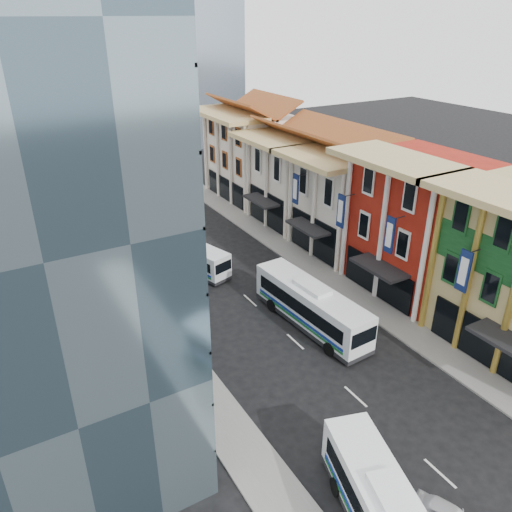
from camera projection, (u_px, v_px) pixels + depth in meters
ground at (455, 487)px, 26.40m from camera, size 200.00×200.00×0.00m
sidewalk_right at (328, 276)px, 47.29m from camera, size 3.00×90.00×0.15m
sidewalk_left at (157, 328)px, 39.61m from camera, size 3.00×90.00×0.15m
shophouse_red at (418, 225)px, 43.29m from camera, size 8.00×10.00×12.00m
shophouse_cream_near at (347, 203)px, 51.10m from camera, size 8.00×9.00×10.00m
shophouse_cream_mid at (297, 180)px, 58.09m from camera, size 8.00×9.00×10.00m
shophouse_cream_far at (252, 156)px, 66.03m from camera, size 8.00×12.00×11.00m
office_tower at (2, 169)px, 26.89m from camera, size 12.00×26.00×30.00m
office_block_far at (7, 190)px, 48.71m from camera, size 10.00×18.00×14.00m
bus_left_far at (190, 254)px, 48.32m from camera, size 4.80×9.72×3.04m
bus_right at (311, 305)px, 39.24m from camera, size 3.43×11.79×3.74m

